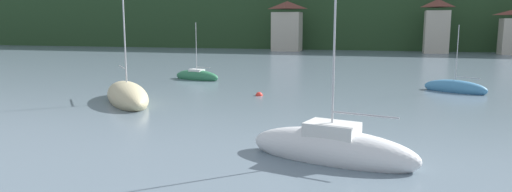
% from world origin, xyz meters
% --- Properties ---
extents(wooded_hillside, '(352.00, 57.86, 38.61)m').
position_xyz_m(wooded_hillside, '(-13.75, 157.73, 7.66)').
color(wooded_hillside, '#264223').
rests_on(wooded_hillside, ground_plane).
extents(shore_building_west, '(5.93, 4.71, 10.02)m').
position_xyz_m(shore_building_west, '(-14.24, 118.95, 4.86)').
color(shore_building_west, '#BCB29E').
rests_on(shore_building_west, ground_plane).
extents(shore_building_westcentral, '(4.45, 4.76, 10.00)m').
position_xyz_m(shore_building_westcentral, '(14.24, 118.98, 4.86)').
color(shore_building_westcentral, '#BCB29E').
rests_on(shore_building_westcentral, ground_plane).
extents(sailboat_far_0, '(5.00, 3.76, 5.62)m').
position_xyz_m(sailboat_far_0, '(10.63, 66.00, 0.30)').
color(sailboat_far_0, teal).
rests_on(sailboat_far_0, ground_plane).
extents(sailboat_far_3, '(5.26, 2.84, 5.84)m').
position_xyz_m(sailboat_far_3, '(-12.26, 68.01, 0.32)').
color(sailboat_far_3, '#2D754C').
rests_on(sailboat_far_3, ground_plane).
extents(sailboat_mid_4, '(7.13, 7.77, 12.32)m').
position_xyz_m(sailboat_mid_4, '(-11.57, 54.51, 0.45)').
color(sailboat_mid_4, '#CCBC8E').
rests_on(sailboat_mid_4, ground_plane).
extents(sailboat_mid_7, '(7.07, 3.55, 10.23)m').
position_xyz_m(sailboat_mid_7, '(3.36, 44.93, 0.45)').
color(sailboat_mid_7, white).
rests_on(sailboat_mid_7, ground_plane).
extents(mooring_buoy_mid, '(0.55, 0.55, 0.55)m').
position_xyz_m(mooring_buoy_mid, '(-3.74, 59.91, 0.00)').
color(mooring_buoy_mid, red).
rests_on(mooring_buoy_mid, ground_plane).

